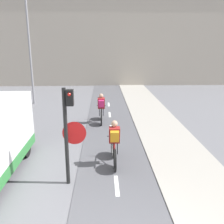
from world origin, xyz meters
The scene contains 5 objects.
building_row_background centered at (0.00, 23.48, 4.46)m, with size 60.00×5.20×8.91m.
traffic_light_pole centered at (-1.33, 3.22, 1.78)m, with size 0.67×0.25×2.86m.
street_lamp_far centered at (-5.14, 13.59, 4.92)m, with size 0.36×0.36×8.25m.
cyclist_near centered at (-0.01, 4.38, 0.73)m, with size 0.46×1.74×1.56m.
cyclist_far centered at (-0.47, 9.05, 0.72)m, with size 0.46×1.68×1.54m.
Camera 1 is at (-0.37, -3.41, 3.99)m, focal length 40.00 mm.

